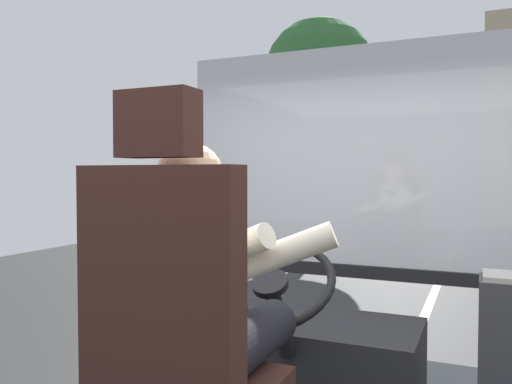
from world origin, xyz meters
name	(u,v)px	position (x,y,z in m)	size (l,w,h in m)	color
ground	(444,269)	(0.00, 8.80, -0.02)	(18.00, 44.00, 0.06)	#333333
driver_seat	(180,361)	(-0.14, -0.37, 1.28)	(0.48, 0.48, 1.36)	black
bus_driver	(203,297)	(-0.14, -0.23, 1.44)	(0.76, 0.62, 0.73)	black
steering_console	(306,356)	(-0.14, 0.79, 0.91)	(1.10, 1.02, 0.83)	black
windshield_panel	(370,188)	(0.00, 1.62, 1.73)	(2.50, 0.08, 1.48)	silver
street_tree	(319,75)	(-2.94, 10.18, 4.17)	(2.61, 2.61, 5.52)	#4C3828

